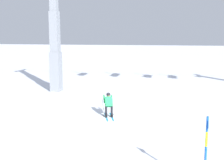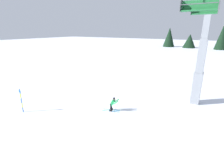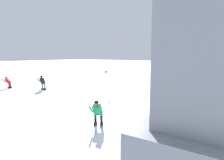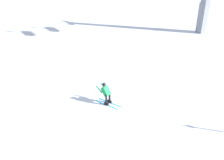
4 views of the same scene
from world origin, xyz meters
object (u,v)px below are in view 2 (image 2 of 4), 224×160
at_px(chairlift_seat_second, 199,5).
at_px(trail_marker_pole, 21,100).
at_px(lift_tower_near, 201,63).
at_px(skier_carving_main, 113,103).
at_px(chairlift_seat_nearest, 205,10).

distance_m(chairlift_seat_second, trail_marker_pole, 16.15).
height_order(lift_tower_near, trail_marker_pole, lift_tower_near).
xyz_separation_m(skier_carving_main, trail_marker_pole, (4.79, -7.26, 0.47)).
bearing_deg(skier_carving_main, chairlift_seat_nearest, 105.34).
bearing_deg(chairlift_seat_nearest, skier_carving_main, -74.66).
xyz_separation_m(chairlift_seat_nearest, trail_marker_pole, (6.61, -13.89, -7.76)).
distance_m(lift_tower_near, chairlift_seat_nearest, 6.38).
xyz_separation_m(lift_tower_near, chairlift_seat_nearest, (4.43, -0.00, 4.59)).
relative_size(chairlift_seat_nearest, trail_marker_pole, 0.83).
bearing_deg(skier_carving_main, chairlift_seat_second, 74.66).
xyz_separation_m(skier_carving_main, lift_tower_near, (-6.25, 6.63, 3.64)).
bearing_deg(chairlift_seat_second, lift_tower_near, -180.00).
bearing_deg(chairlift_seat_second, skier_carving_main, -105.34).
height_order(chairlift_seat_second, trail_marker_pole, chairlift_seat_second).
xyz_separation_m(lift_tower_near, trail_marker_pole, (11.04, -13.89, -3.17)).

